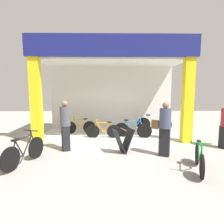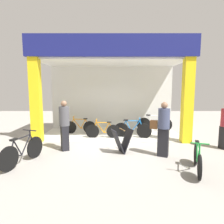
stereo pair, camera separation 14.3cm
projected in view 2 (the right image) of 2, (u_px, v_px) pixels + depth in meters
name	position (u px, v px, depth m)	size (l,w,h in m)	color
ground_plane	(112.00, 142.00, 7.83)	(20.78, 20.78, 0.00)	#9E9991
shop_facade	(112.00, 87.00, 9.00)	(6.59, 3.05, 4.18)	beige
bicycle_inside_0	(133.00, 130.00, 8.48)	(1.63, 0.49, 0.91)	black
bicycle_inside_1	(80.00, 127.00, 9.26)	(1.53, 0.42, 0.84)	black
bicycle_inside_2	(155.00, 124.00, 9.73)	(1.76, 0.48, 0.97)	black
bicycle_inside_3	(103.00, 131.00, 8.42)	(1.52, 0.42, 0.84)	black
bicycle_parked_0	(23.00, 151.00, 5.56)	(0.59, 1.66, 0.95)	black
bicycle_parked_1	(198.00, 159.00, 5.06)	(0.56, 1.50, 0.86)	black
sandwich_board_sign	(122.00, 141.00, 6.54)	(0.77, 0.66, 0.82)	black
pedestrian_0	(65.00, 125.00, 6.75)	(0.47, 0.60, 1.76)	black
pedestrian_1	(163.00, 128.00, 6.14)	(0.66, 0.48, 1.76)	black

